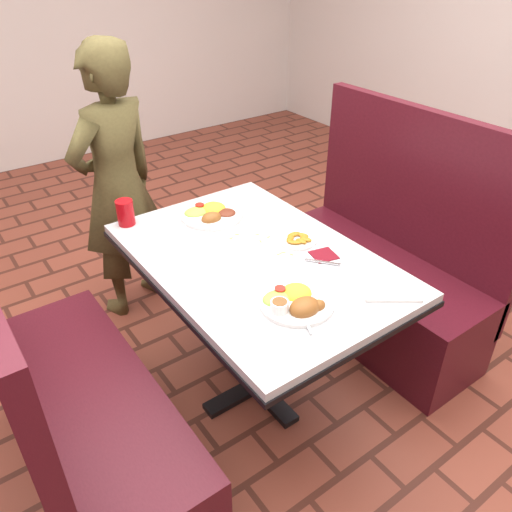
% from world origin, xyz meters
% --- Properties ---
extents(dining_table, '(0.81, 1.21, 0.75)m').
position_xyz_m(dining_table, '(0.00, 0.00, 0.65)').
color(dining_table, silver).
rests_on(dining_table, ground).
extents(booth_bench_left, '(0.47, 1.20, 1.17)m').
position_xyz_m(booth_bench_left, '(-0.80, 0.00, 0.33)').
color(booth_bench_left, '#4A111A').
rests_on(booth_bench_left, ground).
extents(booth_bench_right, '(0.47, 1.20, 1.17)m').
position_xyz_m(booth_bench_right, '(0.80, 0.00, 0.33)').
color(booth_bench_right, '#4A111A').
rests_on(booth_bench_right, ground).
extents(diner_person, '(0.62, 0.51, 1.47)m').
position_xyz_m(diner_person, '(-0.18, 0.98, 0.73)').
color(diner_person, brown).
rests_on(diner_person, ground).
extents(near_dinner_plate, '(0.26, 0.26, 0.08)m').
position_xyz_m(near_dinner_plate, '(-0.07, -0.34, 0.78)').
color(near_dinner_plate, white).
rests_on(near_dinner_plate, dining_table).
extents(far_dinner_plate, '(0.28, 0.28, 0.07)m').
position_xyz_m(far_dinner_plate, '(0.03, 0.40, 0.78)').
color(far_dinner_plate, white).
rests_on(far_dinner_plate, dining_table).
extents(plantain_plate, '(0.16, 0.16, 0.02)m').
position_xyz_m(plantain_plate, '(0.21, -0.01, 0.76)').
color(plantain_plate, white).
rests_on(plantain_plate, dining_table).
extents(maroon_napkin, '(0.11, 0.11, 0.00)m').
position_xyz_m(maroon_napkin, '(0.22, -0.16, 0.75)').
color(maroon_napkin, maroon).
rests_on(maroon_napkin, dining_table).
extents(spoon_utensil, '(0.10, 0.12, 0.00)m').
position_xyz_m(spoon_utensil, '(0.18, -0.19, 0.76)').
color(spoon_utensil, silver).
rests_on(spoon_utensil, dining_table).
extents(red_tumbler, '(0.08, 0.08, 0.11)m').
position_xyz_m(red_tumbler, '(-0.31, 0.55, 0.81)').
color(red_tumbler, '#AE0B12').
rests_on(red_tumbler, dining_table).
extents(paper_napkin, '(0.25, 0.24, 0.01)m').
position_xyz_m(paper_napkin, '(0.26, -0.47, 0.76)').
color(paper_napkin, white).
rests_on(paper_napkin, dining_table).
extents(knife_utensil, '(0.08, 0.16, 0.00)m').
position_xyz_m(knife_utensil, '(-0.09, -0.34, 0.76)').
color(knife_utensil, silver).
rests_on(knife_utensil, dining_table).
extents(fork_utensil, '(0.07, 0.16, 0.00)m').
position_xyz_m(fork_utensil, '(-0.11, -0.41, 0.76)').
color(fork_utensil, silver).
rests_on(fork_utensil, dining_table).
extents(lettuce_shreds, '(0.28, 0.32, 0.00)m').
position_xyz_m(lettuce_shreds, '(0.04, 0.06, 0.75)').
color(lettuce_shreds, '#9ACC51').
rests_on(lettuce_shreds, dining_table).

